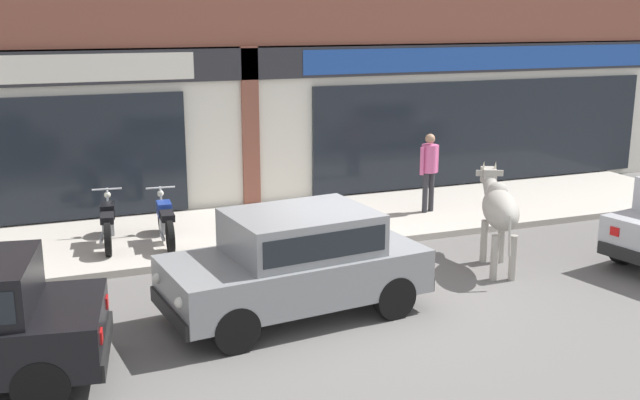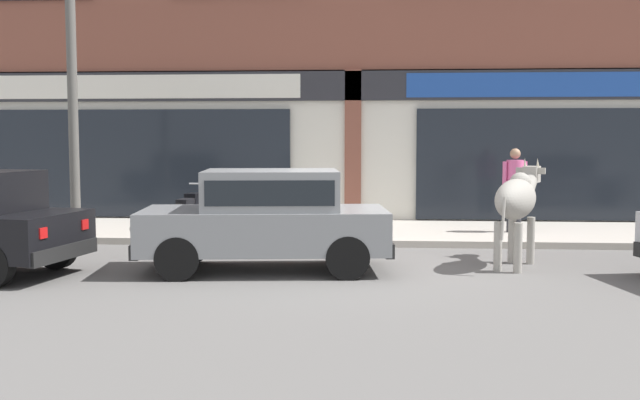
{
  "view_description": "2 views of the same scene",
  "coord_description": "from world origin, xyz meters",
  "px_view_note": "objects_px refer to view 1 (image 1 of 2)",
  "views": [
    {
      "loc": [
        -4.29,
        -9.32,
        4.02
      ],
      "look_at": [
        -0.24,
        1.0,
        1.27
      ],
      "focal_mm": 42.0,
      "sensor_mm": 36.0,
      "label": 1
    },
    {
      "loc": [
        0.51,
        -10.86,
        1.93
      ],
      "look_at": [
        -0.38,
        1.0,
        0.93
      ],
      "focal_mm": 42.0,
      "sensor_mm": 36.0,
      "label": 2
    }
  ],
  "objects_px": {
    "car_0": "(297,258)",
    "motorcycle_0": "(108,223)",
    "pedestrian": "(429,164)",
    "cow": "(499,209)",
    "motorcycle_1": "(165,221)"
  },
  "relations": [
    {
      "from": "pedestrian",
      "to": "cow",
      "type": "bearing_deg",
      "value": -99.58
    },
    {
      "from": "motorcycle_0",
      "to": "motorcycle_1",
      "type": "bearing_deg",
      "value": -13.96
    },
    {
      "from": "cow",
      "to": "pedestrian",
      "type": "distance_m",
      "value": 3.25
    },
    {
      "from": "pedestrian",
      "to": "car_0",
      "type": "bearing_deg",
      "value": -137.56
    },
    {
      "from": "motorcycle_0",
      "to": "motorcycle_1",
      "type": "distance_m",
      "value": 0.98
    },
    {
      "from": "cow",
      "to": "pedestrian",
      "type": "xyz_separation_m",
      "value": [
        0.54,
        3.21,
        0.1
      ]
    },
    {
      "from": "motorcycle_1",
      "to": "pedestrian",
      "type": "relative_size",
      "value": 1.13
    },
    {
      "from": "car_0",
      "to": "motorcycle_0",
      "type": "bearing_deg",
      "value": 118.33
    },
    {
      "from": "car_0",
      "to": "motorcycle_0",
      "type": "distance_m",
      "value": 4.42
    },
    {
      "from": "motorcycle_0",
      "to": "pedestrian",
      "type": "bearing_deg",
      "value": -0.39
    },
    {
      "from": "cow",
      "to": "motorcycle_1",
      "type": "bearing_deg",
      "value": 147.91
    },
    {
      "from": "motorcycle_0",
      "to": "pedestrian",
      "type": "height_order",
      "value": "pedestrian"
    },
    {
      "from": "cow",
      "to": "motorcycle_0",
      "type": "height_order",
      "value": "cow"
    },
    {
      "from": "cow",
      "to": "pedestrian",
      "type": "bearing_deg",
      "value": 80.42
    },
    {
      "from": "car_0",
      "to": "pedestrian",
      "type": "relative_size",
      "value": 2.34
    }
  ]
}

